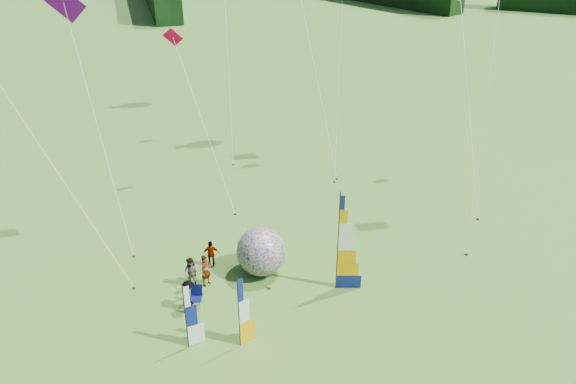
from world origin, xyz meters
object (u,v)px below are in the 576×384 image
object	(u,v)px
bol_inflatable	(261,251)
spectator_c	(189,295)
kite_whale	(310,31)
feather_banner_main	(338,244)
spectator_d	(211,254)
side_banner_left	(239,314)
spectator_b	(192,273)
camp_chair	(196,297)
spectator_a	(206,270)
side_banner_far	(186,318)

from	to	relation	value
bol_inflatable	spectator_c	xyz separation A→B (m)	(-3.98, -1.89, -0.47)
kite_whale	feather_banner_main	bearing A→B (deg)	-122.43
spectator_d	kite_whale	distance (m)	18.30
side_banner_left	spectator_b	distance (m)	5.00
camp_chair	spectator_c	bearing A→B (deg)	-137.72
kite_whale	spectator_a	bearing A→B (deg)	-143.53
camp_chair	kite_whale	world-z (taller)	kite_whale
spectator_a	side_banner_far	bearing A→B (deg)	-147.13
bol_inflatable	side_banner_far	bearing A→B (deg)	-135.08
side_banner_far	spectator_b	xyz separation A→B (m)	(0.76, 4.12, -0.75)
spectator_b	kite_whale	distance (m)	20.05
feather_banner_main	spectator_c	world-z (taller)	feather_banner_main
feather_banner_main	side_banner_far	world-z (taller)	feather_banner_main
side_banner_left	camp_chair	xyz separation A→B (m)	(-1.46, 3.20, -1.24)
feather_banner_main	side_banner_far	bearing A→B (deg)	-148.12
side_banner_left	kite_whale	world-z (taller)	kite_whale
bol_inflatable	spectator_c	world-z (taller)	bol_inflatable
spectator_c	kite_whale	world-z (taller)	kite_whale
bol_inflatable	spectator_a	xyz separation A→B (m)	(-2.91, -0.25, -0.41)
side_banner_left	camp_chair	world-z (taller)	side_banner_left
bol_inflatable	camp_chair	xyz separation A→B (m)	(-3.67, -1.77, -0.74)
bol_inflatable	spectator_a	distance (m)	2.95
side_banner_far	camp_chair	xyz separation A→B (m)	(0.72, 2.61, -1.08)
side_banner_left	side_banner_far	distance (m)	2.26
bol_inflatable	spectator_a	bearing A→B (deg)	-175.02
spectator_b	bol_inflatable	bearing A→B (deg)	41.22
side_banner_far	spectator_d	distance (m)	6.07
spectator_b	side_banner_left	bearing A→B (deg)	-36.13
spectator_d	camp_chair	bearing A→B (deg)	76.19
spectator_b	spectator_c	size ratio (longest dim) A/B	1.07
spectator_a	spectator_c	distance (m)	1.96
feather_banner_main	spectator_d	distance (m)	6.96
kite_whale	bol_inflatable	bearing A→B (deg)	-135.58
spectator_c	spectator_a	bearing A→B (deg)	-42.58
side_banner_far	bol_inflatable	distance (m)	6.21
feather_banner_main	spectator_d	world-z (taller)	feather_banner_main
side_banner_left	side_banner_far	bearing A→B (deg)	146.24
kite_whale	spectator_d	bearing A→B (deg)	-145.11
side_banner_left	spectator_d	xyz separation A→B (m)	(-0.18, 6.25, -1.02)
spectator_c	camp_chair	size ratio (longest dim) A/B	1.52
spectator_d	kite_whale	xyz separation A→B (m)	(9.73, 13.20, 8.13)
side_banner_left	spectator_d	distance (m)	6.34
bol_inflatable	kite_whale	xyz separation A→B (m)	(7.34, 14.49, 7.61)
bol_inflatable	spectator_b	bearing A→B (deg)	-175.87
spectator_a	kite_whale	bearing A→B (deg)	17.79
side_banner_left	side_banner_far	size ratio (longest dim) A/B	1.10
side_banner_left	spectator_d	world-z (taller)	side_banner_left
bol_inflatable	kite_whale	size ratio (longest dim) A/B	0.14
spectator_b	spectator_c	world-z (taller)	spectator_b
spectator_a	spectator_b	bearing A→B (deg)	143.28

